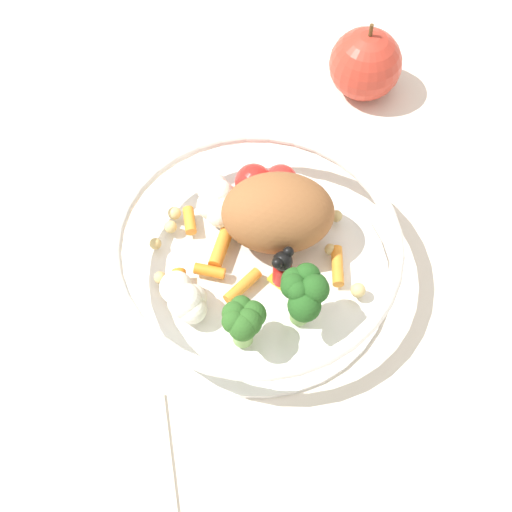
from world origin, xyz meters
TOP-DOWN VIEW (x-y plane):
  - ground_plane at (0.00, 0.00)m, footprint 2.40×2.40m
  - food_container at (0.02, -0.01)m, footprint 0.23×0.23m
  - loose_apple at (0.20, 0.13)m, footprint 0.07×0.07m
  - folded_napkin at (-0.16, -0.12)m, footprint 0.14×0.15m

SIDE VIEW (x-z plane):
  - ground_plane at x=0.00m, z-range 0.00..0.00m
  - folded_napkin at x=-0.16m, z-range 0.00..0.01m
  - food_container at x=0.02m, z-range 0.00..0.07m
  - loose_apple at x=0.20m, z-range -0.01..0.07m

